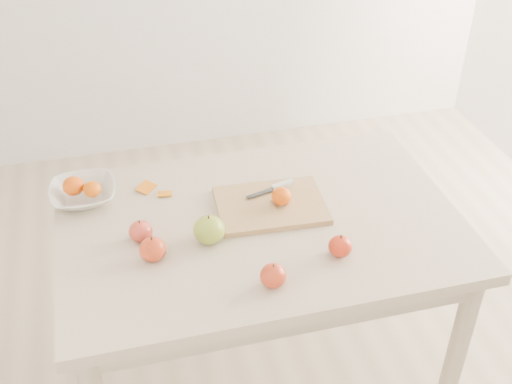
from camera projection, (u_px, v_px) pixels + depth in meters
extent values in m
plane|color=#C6B293|center=(259.00, 381.00, 2.36)|extent=(3.50, 3.50, 0.00)
cube|color=beige|center=(260.00, 226.00, 1.94)|extent=(1.20, 0.80, 0.04)
cylinder|color=#BCAA8E|center=(91.00, 273.00, 2.31)|extent=(0.06, 0.06, 0.71)
cylinder|color=#BCAA8E|center=(370.00, 227.00, 2.53)|extent=(0.06, 0.06, 0.71)
cylinder|color=#BCAA8E|center=(455.00, 359.00, 1.99)|extent=(0.06, 0.06, 0.71)
cube|color=#AA7F55|center=(271.00, 205.00, 1.97)|extent=(0.34, 0.26, 0.02)
ellipsoid|color=#DB4707|center=(281.00, 196.00, 1.95)|extent=(0.06, 0.06, 0.05)
imported|color=silver|center=(83.00, 194.00, 1.99)|extent=(0.21, 0.21, 0.05)
ellipsoid|color=#C83C07|center=(73.00, 186.00, 1.98)|extent=(0.07, 0.07, 0.06)
ellipsoid|color=#D66807|center=(92.00, 189.00, 1.97)|extent=(0.06, 0.06, 0.05)
cube|color=#CC660E|center=(146.00, 189.00, 2.05)|extent=(0.07, 0.07, 0.01)
cube|color=orange|center=(165.00, 194.00, 2.03)|extent=(0.05, 0.04, 0.01)
cube|color=silver|center=(283.00, 185.00, 2.03)|extent=(0.08, 0.04, 0.01)
cube|color=#323539|center=(260.00, 193.00, 1.99)|extent=(0.10, 0.04, 0.00)
ellipsoid|color=olive|center=(209.00, 230.00, 1.82)|extent=(0.09, 0.09, 0.08)
ellipsoid|color=maroon|center=(141.00, 231.00, 1.83)|extent=(0.07, 0.07, 0.06)
ellipsoid|color=#8D030A|center=(273.00, 276.00, 1.68)|extent=(0.07, 0.07, 0.06)
ellipsoid|color=#920204|center=(340.00, 246.00, 1.78)|extent=(0.07, 0.07, 0.06)
ellipsoid|color=#9F1411|center=(153.00, 249.00, 1.76)|extent=(0.08, 0.08, 0.07)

